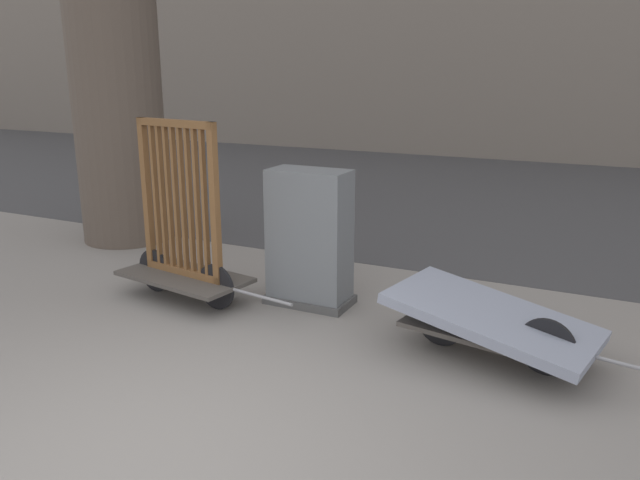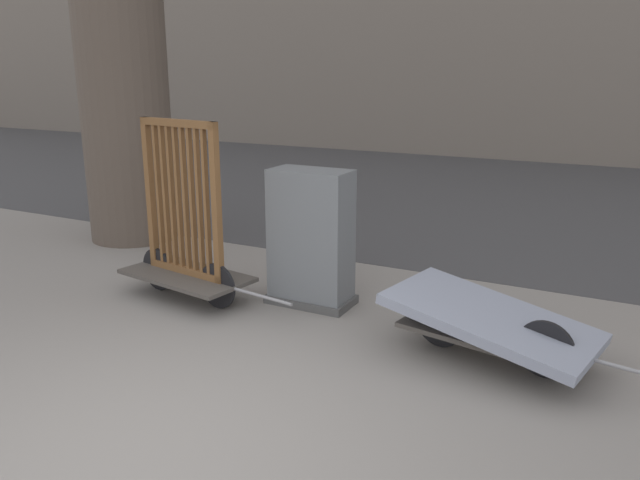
% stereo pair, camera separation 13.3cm
% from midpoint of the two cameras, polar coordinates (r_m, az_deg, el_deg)
% --- Properties ---
extents(ground_plane, '(60.00, 60.00, 0.00)m').
position_cam_midpoint_polar(ground_plane, '(4.02, -17.87, -20.15)').
color(ground_plane, gray).
extents(road_strip, '(56.00, 9.78, 0.01)m').
position_cam_midpoint_polar(road_strip, '(12.03, 14.11, 4.04)').
color(road_strip, '#424244').
rests_on(road_strip, ground_plane).
extents(bike_cart_with_bedframe, '(2.09, 0.89, 1.82)m').
position_cam_midpoint_polar(bike_cart_with_bedframe, '(6.39, -13.05, -0.13)').
color(bike_cart_with_bedframe, '#4C4742').
rests_on(bike_cart_with_bedframe, ground_plane).
extents(bike_cart_with_mattress, '(2.24, 1.19, 0.52)m').
position_cam_midpoint_polar(bike_cart_with_mattress, '(5.21, 14.76, -7.18)').
color(bike_cart_with_mattress, '#4C4742').
rests_on(bike_cart_with_mattress, ground_plane).
extents(utility_cabinet, '(0.84, 0.47, 1.36)m').
position_cam_midpoint_polar(utility_cabinet, '(6.13, -1.59, -0.23)').
color(utility_cabinet, '#4C4C4C').
rests_on(utility_cabinet, ground_plane).
extents(advertising_column, '(1.31, 1.31, 3.55)m').
position_cam_midpoint_polar(advertising_column, '(8.82, -18.41, 11.54)').
color(advertising_column, brown).
rests_on(advertising_column, ground_plane).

